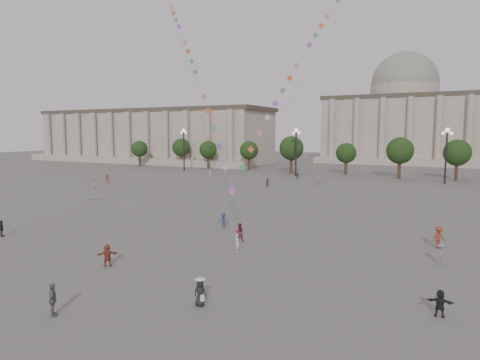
% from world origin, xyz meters
% --- Properties ---
extents(ground, '(360.00, 360.00, 0.00)m').
position_xyz_m(ground, '(0.00, 0.00, 0.00)').
color(ground, '#5E5B58').
rests_on(ground, ground).
extents(hall_west, '(84.00, 26.22, 17.20)m').
position_xyz_m(hall_west, '(-75.00, 93.89, 8.43)').
color(hall_west, '#AC9E90').
rests_on(hall_west, ground).
extents(hall_central, '(48.30, 34.30, 35.50)m').
position_xyz_m(hall_central, '(0.00, 129.22, 14.23)').
color(hall_central, '#AC9E90').
rests_on(hall_central, ground).
extents(tree_row, '(137.12, 5.12, 8.00)m').
position_xyz_m(tree_row, '(0.00, 78.00, 5.39)').
color(tree_row, '#36241B').
rests_on(tree_row, ground).
extents(lamp_post_far_west, '(2.00, 0.90, 10.65)m').
position_xyz_m(lamp_post_far_west, '(-45.00, 70.00, 7.35)').
color(lamp_post_far_west, '#262628').
rests_on(lamp_post_far_west, ground).
extents(lamp_post_mid_west, '(2.00, 0.90, 10.65)m').
position_xyz_m(lamp_post_mid_west, '(-15.00, 70.00, 7.35)').
color(lamp_post_mid_west, '#262628').
rests_on(lamp_post_mid_west, ground).
extents(lamp_post_mid_east, '(2.00, 0.90, 10.65)m').
position_xyz_m(lamp_post_mid_east, '(15.00, 70.00, 7.35)').
color(lamp_post_mid_east, '#262628').
rests_on(lamp_post_mid_east, ground).
extents(person_crowd_0, '(0.97, 0.69, 1.53)m').
position_xyz_m(person_crowd_0, '(-12.28, 63.64, 0.77)').
color(person_crowd_0, '#38597F').
rests_on(person_crowd_0, ground).
extents(person_crowd_1, '(1.04, 1.01, 1.70)m').
position_xyz_m(person_crowd_1, '(-38.96, 34.29, 0.85)').
color(person_crowd_1, '#BABAB6').
rests_on(person_crowd_1, ground).
extents(person_crowd_2, '(1.32, 1.41, 1.91)m').
position_xyz_m(person_crowd_2, '(-41.68, 39.96, 0.96)').
color(person_crowd_2, brown).
rests_on(person_crowd_2, ground).
extents(person_crowd_3, '(1.40, 0.51, 1.49)m').
position_xyz_m(person_crowd_3, '(16.96, 4.78, 0.75)').
color(person_crowd_3, black).
rests_on(person_crowd_3, ground).
extents(person_crowd_4, '(1.46, 1.17, 1.56)m').
position_xyz_m(person_crowd_4, '(-5.68, 56.30, 0.78)').
color(person_crowd_4, beige).
rests_on(person_crowd_4, ground).
extents(person_crowd_6, '(1.09, 0.66, 1.64)m').
position_xyz_m(person_crowd_6, '(16.61, 14.76, 0.82)').
color(person_crowd_6, slate).
rests_on(person_crowd_6, ground).
extents(person_crowd_8, '(1.39, 1.38, 1.92)m').
position_xyz_m(person_crowd_8, '(16.21, 19.64, 0.96)').
color(person_crowd_8, brown).
rests_on(person_crowd_8, ground).
extents(person_crowd_10, '(0.52, 0.67, 1.64)m').
position_xyz_m(person_crowd_10, '(-29.66, 57.45, 0.82)').
color(person_crowd_10, silver).
rests_on(person_crowd_10, ground).
extents(person_crowd_12, '(1.43, 1.22, 1.55)m').
position_xyz_m(person_crowd_12, '(-13.43, 50.82, 0.77)').
color(person_crowd_12, '#59595E').
rests_on(person_crowd_12, ground).
extents(person_crowd_13, '(0.66, 0.56, 1.54)m').
position_xyz_m(person_crowd_13, '(1.56, 10.61, 0.77)').
color(person_crowd_13, beige).
rests_on(person_crowd_13, ground).
extents(tourist_1, '(0.99, 0.63, 1.58)m').
position_xyz_m(tourist_1, '(-20.80, 5.11, 0.79)').
color(tourist_1, black).
rests_on(tourist_1, ground).
extents(tourist_2, '(1.46, 1.42, 1.67)m').
position_xyz_m(tourist_2, '(-5.28, 3.01, 0.83)').
color(tourist_2, '#9F422B').
rests_on(tourist_2, ground).
extents(tourist_3, '(1.06, 1.09, 1.83)m').
position_xyz_m(tourist_3, '(-1.59, -4.74, 0.92)').
color(tourist_3, slate).
rests_on(tourist_3, ground).
extents(kite_flyer_0, '(1.03, 0.96, 1.70)m').
position_xyz_m(kite_flyer_0, '(0.06, 13.90, 0.85)').
color(kite_flyer_0, maroon).
rests_on(kite_flyer_0, ground).
extents(kite_flyer_1, '(1.20, 0.96, 1.62)m').
position_xyz_m(kite_flyer_1, '(-3.82, 17.80, 0.81)').
color(kite_flyer_1, navy).
rests_on(kite_flyer_1, ground).
extents(hat_person, '(0.80, 0.60, 1.69)m').
position_xyz_m(hat_person, '(4.73, 0.06, 0.83)').
color(hat_person, black).
rests_on(hat_person, ground).
extents(kite_train_west, '(34.90, 34.06, 62.87)m').
position_xyz_m(kite_train_west, '(-18.57, 32.34, 22.51)').
color(kite_train_west, '#3F3F3F').
rests_on(kite_train_west, ground).
extents(kite_train_mid, '(9.70, 46.17, 67.51)m').
position_xyz_m(kite_train_mid, '(0.93, 42.24, 27.55)').
color(kite_train_mid, '#3F3F3F').
rests_on(kite_train_mid, ground).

